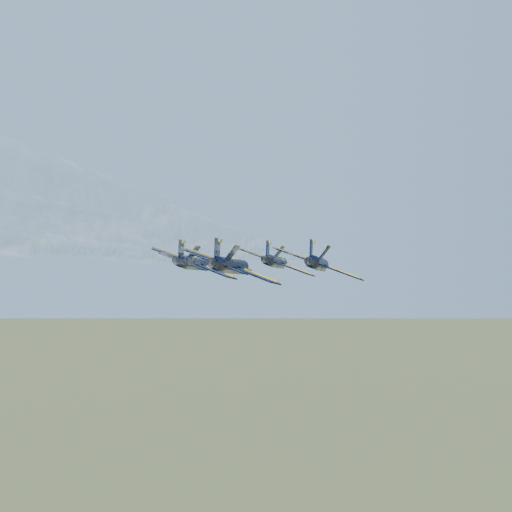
# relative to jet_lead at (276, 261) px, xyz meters

# --- Properties ---
(jet_lead) EXTENTS (13.21, 18.12, 5.51)m
(jet_lead) POSITION_rel_jet_lead_xyz_m (0.00, 0.00, 0.00)
(jet_lead) COLOR black
(jet_left) EXTENTS (13.21, 18.12, 5.51)m
(jet_left) POSITION_rel_jet_lead_xyz_m (-11.80, -12.12, 0.00)
(jet_left) COLOR black
(jet_right) EXTENTS (13.21, 18.12, 5.51)m
(jet_right) POSITION_rel_jet_lead_xyz_m (6.55, -14.96, 0.00)
(jet_right) COLOR black
(jet_slot) EXTENTS (13.21, 18.12, 5.51)m
(jet_slot) POSITION_rel_jet_lead_xyz_m (-4.94, -27.53, 0.00)
(jet_slot) COLOR black
(smoke_trail_lead) EXTENTS (17.32, 106.05, 3.51)m
(smoke_trail_lead) POSITION_rel_jet_lead_xyz_m (-11.20, -79.16, 0.04)
(smoke_trail_lead) COLOR white
(smoke_trail_right) EXTENTS (17.32, 106.05, 3.51)m
(smoke_trail_right) POSITION_rel_jet_lead_xyz_m (-4.65, -94.12, 0.04)
(smoke_trail_right) COLOR white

